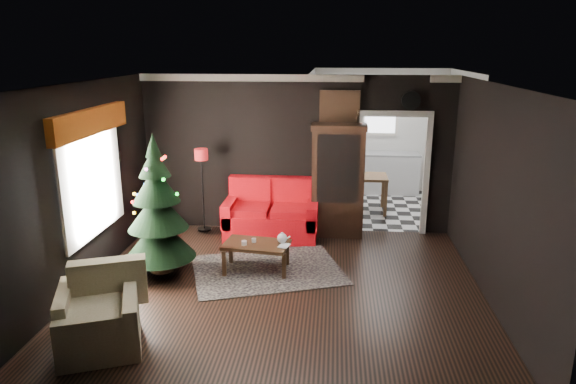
# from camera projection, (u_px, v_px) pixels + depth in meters

# --- Properties ---
(floor) EXTENTS (5.50, 5.50, 0.00)m
(floor) POSITION_uv_depth(u_px,v_px,m) (282.00, 289.00, 7.21)
(floor) COLOR black
(floor) RESTS_ON ground
(ceiling) EXTENTS (5.50, 5.50, 0.00)m
(ceiling) POSITION_uv_depth(u_px,v_px,m) (281.00, 84.00, 6.46)
(ceiling) COLOR white
(ceiling) RESTS_ON ground
(wall_back) EXTENTS (5.50, 0.00, 5.50)m
(wall_back) POSITION_uv_depth(u_px,v_px,m) (296.00, 155.00, 9.24)
(wall_back) COLOR black
(wall_back) RESTS_ON ground
(wall_front) EXTENTS (5.50, 0.00, 5.50)m
(wall_front) POSITION_uv_depth(u_px,v_px,m) (252.00, 270.00, 4.44)
(wall_front) COLOR black
(wall_front) RESTS_ON ground
(wall_left) EXTENTS (0.00, 5.50, 5.50)m
(wall_left) POSITION_uv_depth(u_px,v_px,m) (82.00, 187.00, 7.08)
(wall_left) COLOR black
(wall_left) RESTS_ON ground
(wall_right) EXTENTS (0.00, 5.50, 5.50)m
(wall_right) POSITION_uv_depth(u_px,v_px,m) (496.00, 197.00, 6.60)
(wall_right) COLOR black
(wall_right) RESTS_ON ground
(doorway) EXTENTS (1.10, 0.10, 2.10)m
(doorway) POSITION_uv_depth(u_px,v_px,m) (392.00, 176.00, 9.18)
(doorway) COLOR silver
(doorway) RESTS_ON ground
(left_window) EXTENTS (0.05, 1.60, 1.40)m
(left_window) POSITION_uv_depth(u_px,v_px,m) (91.00, 180.00, 7.25)
(left_window) COLOR white
(left_window) RESTS_ON wall_left
(valance) EXTENTS (0.12, 2.10, 0.35)m
(valance) POSITION_uv_depth(u_px,v_px,m) (91.00, 122.00, 7.03)
(valance) COLOR #713009
(valance) RESTS_ON wall_left
(kitchen_floor) EXTENTS (3.00, 3.00, 0.00)m
(kitchen_floor) POSITION_uv_depth(u_px,v_px,m) (382.00, 207.00, 10.90)
(kitchen_floor) COLOR silver
(kitchen_floor) RESTS_ON ground
(kitchen_window) EXTENTS (0.70, 0.06, 0.70)m
(kitchen_window) POSITION_uv_depth(u_px,v_px,m) (380.00, 118.00, 11.83)
(kitchen_window) COLOR white
(kitchen_window) RESTS_ON ground
(rug) EXTENTS (2.57, 2.19, 0.01)m
(rug) POSITION_uv_depth(u_px,v_px,m) (268.00, 270.00, 7.81)
(rug) COLOR #2A1E26
(rug) RESTS_ON ground
(loveseat) EXTENTS (1.70, 0.90, 1.00)m
(loveseat) POSITION_uv_depth(u_px,v_px,m) (271.00, 210.00, 9.08)
(loveseat) COLOR maroon
(loveseat) RESTS_ON ground
(curio_cabinet) EXTENTS (0.90, 0.45, 1.90)m
(curio_cabinet) POSITION_uv_depth(u_px,v_px,m) (338.00, 183.00, 9.07)
(curio_cabinet) COLOR black
(curio_cabinet) RESTS_ON ground
(floor_lamp) EXTENTS (0.27, 0.27, 1.47)m
(floor_lamp) POSITION_uv_depth(u_px,v_px,m) (203.00, 190.00, 9.07)
(floor_lamp) COLOR black
(floor_lamp) RESTS_ON ground
(christmas_tree) EXTENTS (1.06, 1.06, 1.97)m
(christmas_tree) POSITION_uv_depth(u_px,v_px,m) (157.00, 207.00, 7.39)
(christmas_tree) COLOR black
(christmas_tree) RESTS_ON ground
(armchair) EXTENTS (1.16, 1.16, 0.92)m
(armchair) POSITION_uv_depth(u_px,v_px,m) (98.00, 311.00, 5.67)
(armchair) COLOR #BBA692
(armchair) RESTS_ON ground
(coffee_table) EXTENTS (1.02, 0.69, 0.43)m
(coffee_table) POSITION_uv_depth(u_px,v_px,m) (257.00, 257.00, 7.74)
(coffee_table) COLOR black
(coffee_table) RESTS_ON rug
(teapot) EXTENTS (0.21, 0.21, 0.16)m
(teapot) POSITION_uv_depth(u_px,v_px,m) (282.00, 238.00, 7.67)
(teapot) COLOR silver
(teapot) RESTS_ON coffee_table
(cup_a) EXTENTS (0.07, 0.07, 0.06)m
(cup_a) POSITION_uv_depth(u_px,v_px,m) (254.00, 240.00, 7.71)
(cup_a) COLOR silver
(cup_a) RESTS_ON coffee_table
(cup_b) EXTENTS (0.09, 0.09, 0.07)m
(cup_b) POSITION_uv_depth(u_px,v_px,m) (244.00, 243.00, 7.60)
(cup_b) COLOR white
(cup_b) RESTS_ON coffee_table
(book) EXTENTS (0.14, 0.05, 0.20)m
(book) POSITION_uv_depth(u_px,v_px,m) (280.00, 239.00, 7.56)
(book) COLOR #7E6353
(book) RESTS_ON coffee_table
(wall_clock) EXTENTS (0.32, 0.32, 0.06)m
(wall_clock) POSITION_uv_depth(u_px,v_px,m) (411.00, 100.00, 8.75)
(wall_clock) COLOR silver
(wall_clock) RESTS_ON wall_back
(painting) EXTENTS (0.62, 0.05, 0.52)m
(painting) POSITION_uv_depth(u_px,v_px,m) (340.00, 107.00, 8.90)
(painting) COLOR tan
(painting) RESTS_ON wall_back
(kitchen_counter) EXTENTS (1.80, 0.60, 0.90)m
(kitchen_counter) POSITION_uv_depth(u_px,v_px,m) (378.00, 173.00, 11.93)
(kitchen_counter) COLOR silver
(kitchen_counter) RESTS_ON ground
(kitchen_table) EXTENTS (0.70, 0.70, 0.75)m
(kitchen_table) POSITION_uv_depth(u_px,v_px,m) (369.00, 194.00, 10.54)
(kitchen_table) COLOR brown
(kitchen_table) RESTS_ON ground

